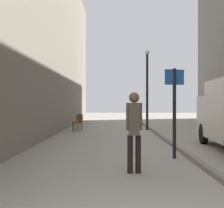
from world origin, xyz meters
TOP-DOWN VIEW (x-y plane):
  - ground_plane at (0.00, 12.00)m, footprint 80.00×80.00m
  - building_facade_left at (-5.55, 12.00)m, footprint 3.90×40.00m
  - kerb_strip at (1.58, 12.00)m, footprint 0.16×40.00m
  - pedestrian_main_foreground at (-0.16, 4.74)m, footprint 0.37×0.24m
  - street_sign_post at (1.13, 6.76)m, footprint 0.58×0.20m
  - lamp_post at (1.36, 16.86)m, footprint 0.28×0.28m
  - cafe_chair_near_window at (-2.74, 16.93)m, footprint 0.62×0.62m
  - cafe_chair_by_doorway at (-2.63, 15.80)m, footprint 0.59×0.59m

SIDE VIEW (x-z plane):
  - ground_plane at x=0.00m, z-range 0.00..0.00m
  - kerb_strip at x=1.58m, z-range 0.00..0.12m
  - cafe_chair_near_window at x=-2.74m, z-range 0.08..1.02m
  - cafe_chair_by_doorway at x=-2.63m, z-range 0.08..1.02m
  - pedestrian_main_foreground at x=-0.16m, z-range 0.14..1.99m
  - street_sign_post at x=1.13m, z-range 0.25..2.85m
  - lamp_post at x=1.36m, z-range 0.34..5.10m
  - building_facade_left at x=-5.55m, z-range 0.00..11.13m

